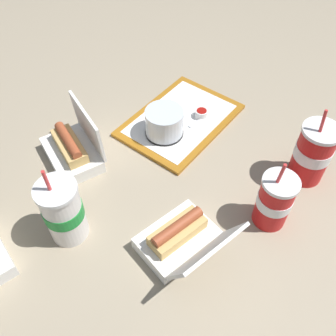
% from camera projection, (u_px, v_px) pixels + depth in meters
% --- Properties ---
extents(ground_plane, '(3.20, 3.20, 0.00)m').
position_uv_depth(ground_plane, '(154.00, 185.00, 1.03)').
color(ground_plane, gray).
extents(food_tray, '(0.39, 0.30, 0.01)m').
position_uv_depth(food_tray, '(180.00, 120.00, 1.20)').
color(food_tray, '#A56619').
rests_on(food_tray, ground_plane).
extents(cake_container, '(0.12, 0.12, 0.08)m').
position_uv_depth(cake_container, '(164.00, 123.00, 1.12)').
color(cake_container, black).
rests_on(cake_container, food_tray).
extents(ketchup_cup, '(0.04, 0.04, 0.02)m').
position_uv_depth(ketchup_cup, '(201.00, 113.00, 1.19)').
color(ketchup_cup, white).
rests_on(ketchup_cup, food_tray).
extents(napkin_stack, '(0.12, 0.12, 0.00)m').
position_uv_depth(napkin_stack, '(167.00, 110.00, 1.22)').
color(napkin_stack, white).
rests_on(napkin_stack, food_tray).
extents(plastic_fork, '(0.11, 0.05, 0.00)m').
position_uv_depth(plastic_fork, '(203.00, 120.00, 1.18)').
color(plastic_fork, white).
rests_on(plastic_fork, food_tray).
extents(clamshell_hotdog_front, '(0.20, 0.23, 0.17)m').
position_uv_depth(clamshell_hotdog_front, '(73.00, 149.00, 1.07)').
color(clamshell_hotdog_front, white).
rests_on(clamshell_hotdog_front, ground_plane).
extents(clamshell_hotdog_left, '(0.23, 0.24, 0.15)m').
position_uv_depth(clamshell_hotdog_left, '(181.00, 239.00, 0.88)').
color(clamshell_hotdog_left, white).
rests_on(clamshell_hotdog_left, ground_plane).
extents(soda_cup_corner, '(0.10, 0.10, 0.24)m').
position_uv_depth(soda_cup_corner, '(63.00, 211.00, 0.87)').
color(soda_cup_corner, white).
rests_on(soda_cup_corner, ground_plane).
extents(soda_cup_back, '(0.09, 0.09, 0.22)m').
position_uv_depth(soda_cup_back, '(274.00, 201.00, 0.90)').
color(soda_cup_back, red).
rests_on(soda_cup_back, ground_plane).
extents(soda_cup_front, '(0.10, 0.10, 0.24)m').
position_uv_depth(soda_cup_front, '(313.00, 153.00, 0.99)').
color(soda_cup_front, red).
rests_on(soda_cup_front, ground_plane).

